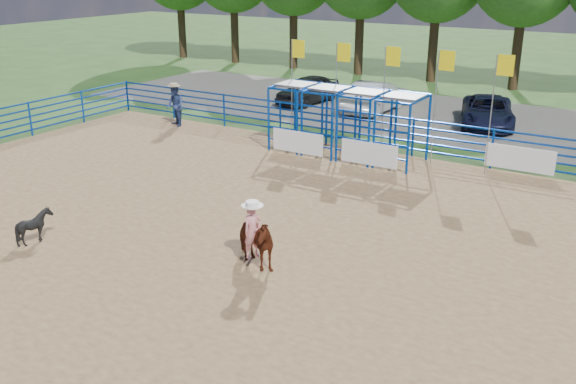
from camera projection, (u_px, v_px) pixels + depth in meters
The scene contains 11 objects.
ground at pixel (271, 250), 16.74m from camera, with size 120.00×120.00×0.00m, color #345823.
arena_dirt at pixel (271, 250), 16.74m from camera, with size 30.00×20.00×0.02m, color olive.
gravel_strip at pixel (466, 120), 30.35m from camera, with size 40.00×10.00×0.01m, color #68645C.
horse_and_rider at pixel (253, 235), 15.57m from camera, with size 1.78×1.28×2.40m.
calf at pixel (35, 226), 17.03m from camera, with size 0.75×0.84×0.92m, color black.
spectator_cowboy at pixel (175, 105), 28.87m from camera, with size 1.14×1.07×1.93m.
car_a at pixel (308, 89), 33.75m from camera, with size 1.68×4.19×1.43m, color black.
car_b at pixel (375, 97), 31.69m from camera, with size 1.62×4.65×1.53m, color #94979C.
car_c at pixel (488, 111), 29.03m from camera, with size 2.21×4.80×1.33m, color black.
perimeter_fence at pixel (270, 224), 16.49m from camera, with size 30.10×20.10×1.50m.
chute_assembly at pixel (355, 125), 24.32m from camera, with size 19.32×2.41×4.20m.
Camera 1 is at (8.36, -12.72, 7.14)m, focal length 40.00 mm.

